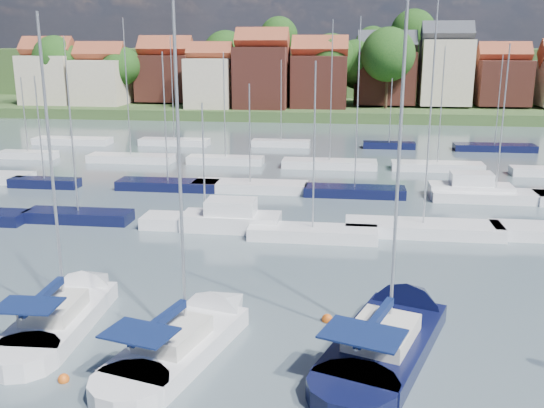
# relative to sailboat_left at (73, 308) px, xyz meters

# --- Properties ---
(ground) EXTENTS (260.00, 260.00, 0.00)m
(ground) POSITION_rel_sailboat_left_xyz_m (10.30, 34.94, -0.35)
(ground) COLOR #485A62
(ground) RESTS_ON ground
(sailboat_left) EXTENTS (3.50, 11.53, 15.52)m
(sailboat_left) POSITION_rel_sailboat_left_xyz_m (0.00, 0.00, 0.00)
(sailboat_left) COLOR white
(sailboat_left) RESTS_ON ground
(sailboat_centre) EXTENTS (5.92, 12.06, 15.84)m
(sailboat_centre) POSITION_rel_sailboat_left_xyz_m (6.72, -1.81, -0.00)
(sailboat_centre) COLOR white
(sailboat_centre) RESTS_ON ground
(sailboat_navy) EXTENTS (7.70, 13.74, 18.36)m
(sailboat_navy) POSITION_rel_sailboat_left_xyz_m (15.70, -0.12, -0.01)
(sailboat_navy) COLOR black
(sailboat_navy) RESTS_ON ground
(buoy_c) EXTENTS (0.45, 0.45, 0.45)m
(buoy_c) POSITION_rel_sailboat_left_xyz_m (2.39, -5.92, -0.35)
(buoy_c) COLOR #D85914
(buoy_c) RESTS_ON ground
(buoy_e) EXTENTS (0.53, 0.53, 0.53)m
(buoy_e) POSITION_rel_sailboat_left_xyz_m (12.48, 0.86, -0.35)
(buoy_e) COLOR #D85914
(buoy_e) RESTS_ON ground
(marina_field) EXTENTS (79.62, 41.41, 15.93)m
(marina_field) POSITION_rel_sailboat_left_xyz_m (12.21, 30.09, 0.08)
(marina_field) COLOR white
(marina_field) RESTS_ON ground
(far_shore_town) EXTENTS (212.46, 90.00, 22.27)m
(far_shore_town) POSITION_rel_sailboat_left_xyz_m (12.53, 127.61, 4.25)
(far_shore_town) COLOR #39552A
(far_shore_town) RESTS_ON ground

